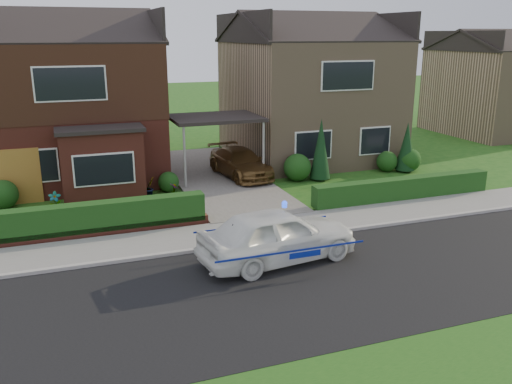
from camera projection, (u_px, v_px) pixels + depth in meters
name	position (u px, v px, depth m)	size (l,w,h in m)	color
ground	(333.00, 280.00, 14.11)	(120.00, 120.00, 0.00)	#194C14
road	(333.00, 280.00, 14.11)	(60.00, 6.00, 0.02)	black
kerb	(287.00, 238.00, 16.84)	(60.00, 0.16, 0.12)	#9E9993
sidewalk	(274.00, 228.00, 17.79)	(60.00, 2.00, 0.10)	slate
driveway	(216.00, 177.00, 24.01)	(3.80, 12.00, 0.12)	#666059
house_left	(69.00, 90.00, 23.67)	(7.50, 9.53, 7.25)	brown
house_right	(308.00, 85.00, 27.60)	(7.50, 8.06, 7.25)	#987A5D
carport_link	(215.00, 119.00, 23.24)	(3.80, 3.00, 2.77)	black
garage_door	(10.00, 177.00, 20.08)	(2.20, 0.10, 2.10)	#956420
dwarf_wall	(88.00, 233.00, 16.93)	(7.70, 0.25, 0.36)	brown
hedge_left	(88.00, 237.00, 17.11)	(7.50, 0.55, 0.90)	#143E13
hedge_right	(402.00, 201.00, 20.84)	(7.50, 0.55, 0.80)	#143E13
shrub_left_far	(3.00, 195.00, 19.72)	(1.08, 1.08, 1.08)	#143E13
shrub_left_mid	(129.00, 182.00, 20.99)	(1.32, 1.32, 1.32)	#143E13
shrub_left_near	(169.00, 182.00, 21.85)	(0.84, 0.84, 0.84)	#143E13
shrub_right_near	(297.00, 167.00, 23.47)	(1.20, 1.20, 1.20)	#143E13
shrub_right_mid	(387.00, 161.00, 25.10)	(0.96, 0.96, 0.96)	#143E13
shrub_right_far	(409.00, 160.00, 25.14)	(1.08, 1.08, 1.08)	#143E13
conifer_a	(321.00, 151.00, 23.42)	(0.90, 0.90, 2.60)	black
conifer_b	(406.00, 148.00, 24.92)	(0.90, 0.90, 2.20)	black
neighbour_right	(497.00, 92.00, 34.38)	(6.50, 7.00, 5.20)	#987A5D
police_car	(278.00, 235.00, 15.07)	(4.16, 4.73, 1.71)	white
driveway_car	(240.00, 163.00, 23.81)	(1.68, 4.14, 1.20)	brown
potted_plant_a	(55.00, 203.00, 19.11)	(0.43, 0.29, 0.82)	gray
potted_plant_b	(149.00, 188.00, 21.03)	(0.45, 0.36, 0.82)	gray
potted_plant_c	(174.00, 194.00, 20.37)	(0.44, 0.44, 0.78)	gray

